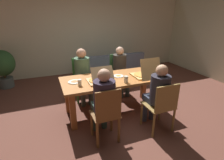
# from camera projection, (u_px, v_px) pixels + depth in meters

# --- Properties ---
(ground_plane) EXTENTS (20.00, 20.00, 0.00)m
(ground_plane) POSITION_uv_depth(u_px,v_px,m) (114.00, 111.00, 3.84)
(ground_plane) COLOR brown
(back_wall) EXTENTS (7.32, 0.12, 2.61)m
(back_wall) POSITION_uv_depth(u_px,v_px,m) (81.00, 33.00, 5.86)
(back_wall) COLOR beige
(back_wall) RESTS_ON ground
(side_wall_right) EXTENTS (0.12, 4.89, 2.61)m
(side_wall_right) POSITION_uv_depth(u_px,v_px,m) (217.00, 36.00, 5.36)
(side_wall_right) COLOR beige
(side_wall_right) RESTS_ON ground
(dining_table) EXTENTS (2.05, 0.89, 0.75)m
(dining_table) POSITION_uv_depth(u_px,v_px,m) (114.00, 83.00, 3.61)
(dining_table) COLOR #A7632E
(dining_table) RESTS_ON ground
(chair_0) EXTENTS (0.40, 0.41, 0.98)m
(chair_0) POSITION_uv_depth(u_px,v_px,m) (118.00, 71.00, 4.62)
(chair_0) COLOR #376D3B
(chair_0) RESTS_ON ground
(person_0) EXTENTS (0.33, 0.53, 1.19)m
(person_0) POSITION_uv_depth(u_px,v_px,m) (121.00, 67.00, 4.43)
(person_0) COLOR #2F4444
(person_0) RESTS_ON ground
(chair_1) EXTENTS (0.41, 0.41, 0.98)m
(chair_1) POSITION_uv_depth(u_px,v_px,m) (82.00, 77.00, 4.24)
(chair_1) COLOR #34742F
(chair_1) RESTS_ON ground
(person_1) EXTENTS (0.34, 0.55, 1.23)m
(person_1) POSITION_uv_depth(u_px,v_px,m) (83.00, 71.00, 4.04)
(person_1) COLOR #374037
(person_1) RESTS_ON ground
(chair_2) EXTENTS (0.46, 0.44, 0.92)m
(chair_2) POSITION_uv_depth(u_px,v_px,m) (162.00, 105.00, 3.01)
(chair_2) COLOR olive
(chair_2) RESTS_ON ground
(person_2) EXTENTS (0.33, 0.50, 1.20)m
(person_2) POSITION_uv_depth(u_px,v_px,m) (158.00, 92.00, 3.07)
(person_2) COLOR #343B4D
(person_2) RESTS_ON ground
(chair_3) EXTENTS (0.42, 0.39, 0.95)m
(chair_3) POSITION_uv_depth(u_px,v_px,m) (106.00, 114.00, 2.76)
(chair_3) COLOR brown
(chair_3) RESTS_ON ground
(person_3) EXTENTS (0.33, 0.50, 1.22)m
(person_3) POSITION_uv_depth(u_px,v_px,m) (103.00, 99.00, 2.80)
(person_3) COLOR #2D4339
(person_3) RESTS_ON ground
(pizza_box_0) EXTENTS (0.41, 0.54, 0.43)m
(pizza_box_0) POSITION_uv_depth(u_px,v_px,m) (144.00, 74.00, 3.60)
(pizza_box_0) COLOR tan
(pizza_box_0) RESTS_ON dining_table
(pizza_box_1) EXTENTS (0.39, 0.61, 0.36)m
(pizza_box_1) POSITION_uv_depth(u_px,v_px,m) (99.00, 80.00, 3.31)
(pizza_box_1) COLOR tan
(pizza_box_1) RESTS_ON dining_table
(plate_0) EXTENTS (0.21, 0.21, 0.03)m
(plate_0) POSITION_uv_depth(u_px,v_px,m) (118.00, 76.00, 3.65)
(plate_0) COLOR white
(plate_0) RESTS_ON dining_table
(plate_1) EXTENTS (0.24, 0.24, 0.03)m
(plate_1) POSITION_uv_depth(u_px,v_px,m) (75.00, 82.00, 3.35)
(plate_1) COLOR white
(plate_1) RESTS_ON dining_table
(drinking_glass_0) EXTENTS (0.07, 0.07, 0.14)m
(drinking_glass_0) POSITION_uv_depth(u_px,v_px,m) (152.00, 69.00, 3.88)
(drinking_glass_0) COLOR #B24A28
(drinking_glass_0) RESTS_ON dining_table
(drinking_glass_1) EXTENTS (0.08, 0.08, 0.12)m
(drinking_glass_1) POSITION_uv_depth(u_px,v_px,m) (126.00, 79.00, 3.32)
(drinking_glass_1) COLOR silver
(drinking_glass_1) RESTS_ON dining_table
(drinking_glass_2) EXTENTS (0.07, 0.07, 0.11)m
(drinking_glass_2) POSITION_uv_depth(u_px,v_px,m) (80.00, 83.00, 3.18)
(drinking_glass_2) COLOR silver
(drinking_glass_2) RESTS_ON dining_table
(drinking_glass_3) EXTENTS (0.08, 0.08, 0.14)m
(drinking_glass_3) POSITION_uv_depth(u_px,v_px,m) (143.00, 66.00, 4.12)
(drinking_glass_3) COLOR silver
(drinking_glass_3) RESTS_ON dining_table
(couch) EXTENTS (1.94, 0.87, 0.76)m
(couch) POSITION_uv_depth(u_px,v_px,m) (111.00, 67.00, 5.85)
(couch) COLOR slate
(couch) RESTS_ON ground
(potted_plant) EXTENTS (0.63, 0.63, 1.04)m
(potted_plant) POSITION_uv_depth(u_px,v_px,m) (3.00, 66.00, 4.81)
(potted_plant) COLOR #4F5856
(potted_plant) RESTS_ON ground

